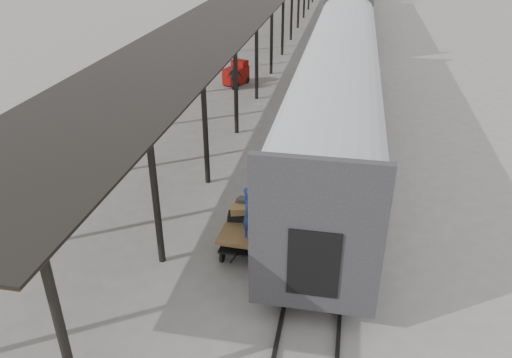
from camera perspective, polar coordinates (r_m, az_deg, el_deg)
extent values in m
plane|color=slate|center=(16.43, -3.79, -5.64)|extent=(160.00, 160.00, 0.00)
cube|color=silver|center=(22.17, 9.41, 10.62)|extent=(3.00, 24.00, 2.90)
cube|color=#28282B|center=(11.35, 6.79, -7.08)|extent=(3.04, 0.22, 3.50)
cube|color=black|center=(22.01, 5.54, 13.18)|extent=(0.04, 22.08, 0.65)
cube|color=black|center=(22.73, 9.08, 6.54)|extent=(2.55, 23.04, 0.50)
cube|color=#28282B|center=(35.89, 10.42, 17.16)|extent=(3.04, 0.22, 3.50)
cube|color=black|center=(47.91, 10.65, 17.71)|extent=(2.55, 23.04, 0.50)
cube|color=black|center=(14.57, 2.91, -0.47)|extent=(0.50, 1.70, 2.00)
imported|color=white|center=(14.63, 2.90, -0.94)|extent=(0.72, 0.89, 1.72)
cube|color=olive|center=(14.86, 1.23, -3.14)|extent=(0.57, 0.25, 0.42)
cylinder|color=black|center=(38.94, -2.99, 17.48)|extent=(0.20, 0.20, 4.00)
cylinder|color=black|center=(10.65, -21.33, -16.13)|extent=(0.20, 0.20, 4.00)
cylinder|color=black|center=(38.19, 3.29, 17.27)|extent=(0.20, 0.20, 4.00)
cube|color=black|center=(48.07, 9.67, 16.81)|extent=(0.10, 150.00, 0.12)
cube|color=black|center=(48.06, 11.45, 16.65)|extent=(0.10, 150.00, 0.12)
cube|color=brown|center=(15.16, -1.07, -5.13)|extent=(1.37, 2.46, 0.12)
cube|color=black|center=(15.35, -1.06, -6.22)|extent=(1.26, 2.35, 0.06)
cylinder|color=black|center=(14.87, -3.87, -8.75)|extent=(0.10, 0.40, 0.40)
cylinder|color=black|center=(14.65, -0.08, -9.32)|extent=(0.10, 0.40, 0.40)
cylinder|color=black|center=(16.37, -1.92, -4.89)|extent=(0.10, 0.40, 0.40)
cylinder|color=black|center=(16.17, 1.52, -5.35)|extent=(0.10, 0.40, 0.40)
cube|color=#39393B|center=(15.61, -1.27, -3.35)|extent=(0.67, 0.51, 0.21)
cube|color=olive|center=(15.60, 0.69, -3.41)|extent=(0.59, 0.48, 0.19)
cube|color=black|center=(15.21, -2.21, -4.28)|extent=(0.57, 0.43, 0.21)
cube|color=#4A4A2C|center=(15.08, -0.21, -4.61)|extent=(0.57, 0.43, 0.20)
cube|color=#4B321E|center=(15.39, -1.36, -2.91)|extent=(0.55, 0.40, 0.20)
cube|color=olive|center=(15.07, -1.90, -3.52)|extent=(0.63, 0.53, 0.22)
cube|color=#39393B|center=(15.26, -1.23, -2.45)|extent=(0.43, 0.32, 0.15)
cube|color=maroon|center=(30.50, -2.30, 11.77)|extent=(1.43, 1.79, 0.94)
cube|color=maroon|center=(30.67, -1.88, 13.08)|extent=(1.05, 0.90, 0.36)
cylinder|color=black|center=(30.39, -3.56, 10.92)|extent=(0.25, 0.40, 0.38)
cylinder|color=black|center=(29.93, -2.23, 10.69)|extent=(0.25, 0.40, 0.38)
cylinder|color=black|center=(31.29, -2.34, 11.46)|extent=(0.25, 0.40, 0.38)
cylinder|color=black|center=(30.85, -1.03, 11.23)|extent=(0.25, 0.40, 0.38)
imported|color=navy|center=(14.14, -0.70, -3.81)|extent=(0.55, 0.66, 1.55)
imported|color=black|center=(29.45, -2.40, 11.57)|extent=(0.94, 0.50, 1.53)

